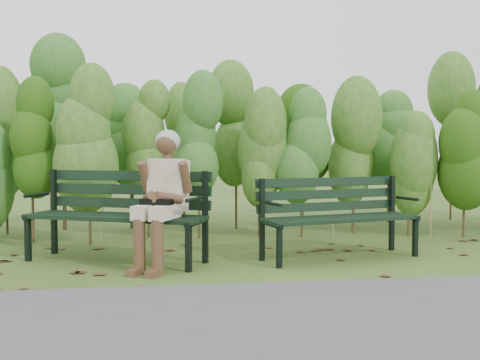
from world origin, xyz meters
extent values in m
plane|color=#3B4A1A|center=(0.00, 0.00, 0.00)|extent=(80.00, 80.00, 0.00)
cube|color=#474749|center=(0.00, -2.20, 0.01)|extent=(60.00, 2.50, 0.01)
cylinder|color=#47381E|center=(-2.14, 1.30, 0.40)|extent=(0.03, 0.03, 0.80)
ellipsoid|color=#316420|center=(-2.14, 1.30, 1.04)|extent=(0.64, 0.64, 1.44)
cylinder|color=#47381E|center=(-1.53, 1.30, 0.40)|extent=(0.03, 0.03, 0.80)
ellipsoid|color=#316420|center=(-1.53, 1.30, 1.04)|extent=(0.64, 0.64, 1.44)
cylinder|color=#47381E|center=(-0.92, 1.30, 0.40)|extent=(0.03, 0.03, 0.80)
ellipsoid|color=#316420|center=(-0.92, 1.30, 1.04)|extent=(0.64, 0.64, 1.44)
cylinder|color=#47381E|center=(-0.31, 1.30, 0.40)|extent=(0.03, 0.03, 0.80)
ellipsoid|color=#316420|center=(-0.31, 1.30, 1.04)|extent=(0.64, 0.64, 1.44)
cylinder|color=#47381E|center=(0.31, 1.30, 0.40)|extent=(0.03, 0.03, 0.80)
ellipsoid|color=#316420|center=(0.31, 1.30, 1.04)|extent=(0.64, 0.64, 1.44)
cylinder|color=#47381E|center=(0.92, 1.30, 0.40)|extent=(0.03, 0.03, 0.80)
ellipsoid|color=#316420|center=(0.92, 1.30, 1.04)|extent=(0.64, 0.64, 1.44)
cylinder|color=#47381E|center=(1.53, 1.30, 0.40)|extent=(0.03, 0.03, 0.80)
ellipsoid|color=#316420|center=(1.53, 1.30, 1.04)|extent=(0.64, 0.64, 1.44)
cylinder|color=#47381E|center=(2.14, 1.30, 0.40)|extent=(0.03, 0.03, 0.80)
ellipsoid|color=#316420|center=(2.14, 1.30, 1.04)|extent=(0.64, 0.64, 1.44)
cylinder|color=#47381E|center=(2.75, 1.30, 0.40)|extent=(0.03, 0.03, 0.80)
ellipsoid|color=#316420|center=(2.75, 1.30, 1.04)|extent=(0.64, 0.64, 1.44)
cylinder|color=#47381E|center=(-2.69, 2.30, 0.55)|extent=(0.04, 0.04, 1.10)
ellipsoid|color=#2A4F12|center=(-2.69, 2.30, 1.43)|extent=(0.70, 0.70, 1.98)
cylinder|color=#47381E|center=(-1.92, 2.30, 0.55)|extent=(0.04, 0.04, 1.10)
ellipsoid|color=#2A4F12|center=(-1.92, 2.30, 1.43)|extent=(0.70, 0.70, 1.98)
cylinder|color=#47381E|center=(-1.15, 2.30, 0.55)|extent=(0.04, 0.04, 1.10)
ellipsoid|color=#2A4F12|center=(-1.15, 2.30, 1.43)|extent=(0.70, 0.70, 1.98)
cylinder|color=#47381E|center=(-0.38, 2.30, 0.55)|extent=(0.04, 0.04, 1.10)
ellipsoid|color=#2A4F12|center=(-0.38, 2.30, 1.43)|extent=(0.70, 0.70, 1.98)
cylinder|color=#47381E|center=(0.38, 2.30, 0.55)|extent=(0.04, 0.04, 1.10)
ellipsoid|color=#2A4F12|center=(0.38, 2.30, 1.43)|extent=(0.70, 0.70, 1.98)
cylinder|color=#47381E|center=(1.15, 2.30, 0.55)|extent=(0.04, 0.04, 1.10)
ellipsoid|color=#2A4F12|center=(1.15, 2.30, 1.43)|extent=(0.70, 0.70, 1.98)
cylinder|color=#47381E|center=(1.92, 2.30, 0.55)|extent=(0.04, 0.04, 1.10)
ellipsoid|color=#2A4F12|center=(1.92, 2.30, 1.43)|extent=(0.70, 0.70, 1.98)
cylinder|color=#47381E|center=(2.69, 2.30, 0.55)|extent=(0.04, 0.04, 1.10)
ellipsoid|color=#2A4F12|center=(2.69, 2.30, 1.43)|extent=(0.70, 0.70, 1.98)
cylinder|color=#47381E|center=(3.46, 2.30, 0.55)|extent=(0.04, 0.04, 1.10)
ellipsoid|color=#2A4F12|center=(3.46, 2.30, 1.43)|extent=(0.70, 0.70, 1.98)
cube|color=brown|center=(-0.58, -0.76, 0.00)|extent=(0.11, 0.11, 0.01)
cube|color=brown|center=(-1.51, 0.47, 0.00)|extent=(0.11, 0.11, 0.01)
cube|color=brown|center=(-0.70, 0.31, 0.00)|extent=(0.08, 0.10, 0.01)
cube|color=brown|center=(0.68, -0.72, 0.00)|extent=(0.11, 0.09, 0.01)
cube|color=brown|center=(-0.76, -0.35, 0.00)|extent=(0.11, 0.11, 0.01)
cube|color=brown|center=(-2.09, 0.25, 0.00)|extent=(0.11, 0.10, 0.01)
cube|color=brown|center=(-0.97, 0.88, 0.00)|extent=(0.08, 0.10, 0.01)
cube|color=brown|center=(1.65, -0.17, 0.00)|extent=(0.09, 0.11, 0.01)
cube|color=brown|center=(-1.38, -1.18, 0.00)|extent=(0.11, 0.11, 0.01)
cube|color=brown|center=(2.40, 0.13, 0.00)|extent=(0.09, 0.08, 0.01)
cube|color=brown|center=(-0.85, -0.73, 0.00)|extent=(0.10, 0.09, 0.01)
cube|color=brown|center=(-2.04, 0.54, 0.00)|extent=(0.09, 0.11, 0.01)
cube|color=brown|center=(2.90, 0.88, 0.00)|extent=(0.10, 0.11, 0.01)
cube|color=brown|center=(-1.02, -0.05, 0.00)|extent=(0.11, 0.11, 0.01)
cube|color=brown|center=(1.72, -1.08, 0.00)|extent=(0.11, 0.11, 0.01)
cube|color=brown|center=(-1.45, -0.31, 0.00)|extent=(0.11, 0.11, 0.01)
cube|color=brown|center=(-0.88, 0.33, 0.00)|extent=(0.10, 0.09, 0.01)
cube|color=brown|center=(-2.21, 0.70, 0.00)|extent=(0.09, 0.11, 0.01)
cube|color=brown|center=(1.48, 0.14, 0.00)|extent=(0.09, 0.11, 0.01)
cube|color=brown|center=(-1.93, -0.88, 0.00)|extent=(0.11, 0.11, 0.01)
cube|color=brown|center=(0.37, 0.50, 0.00)|extent=(0.11, 0.11, 0.01)
cube|color=brown|center=(-1.88, -1.04, 0.00)|extent=(0.11, 0.11, 0.01)
cube|color=brown|center=(0.51, -1.10, 0.00)|extent=(0.11, 0.11, 0.01)
cube|color=brown|center=(-0.61, 0.61, 0.00)|extent=(0.09, 0.11, 0.01)
cube|color=brown|center=(-0.52, -0.38, 0.00)|extent=(0.11, 0.09, 0.01)
cube|color=brown|center=(2.28, 0.83, 0.00)|extent=(0.11, 0.11, 0.01)
cube|color=brown|center=(-0.61, -0.22, 0.00)|extent=(0.11, 0.11, 0.01)
cube|color=brown|center=(0.93, 0.24, 0.00)|extent=(0.11, 0.11, 0.01)
cube|color=brown|center=(2.25, 0.39, 0.00)|extent=(0.11, 0.11, 0.01)
cube|color=brown|center=(1.86, 0.28, 0.00)|extent=(0.11, 0.11, 0.01)
cube|color=brown|center=(-1.22, 0.45, 0.00)|extent=(0.10, 0.09, 0.01)
cube|color=brown|center=(-0.37, 0.92, 0.00)|extent=(0.11, 0.11, 0.01)
cube|color=brown|center=(0.02, 0.80, 0.00)|extent=(0.11, 0.10, 0.01)
cube|color=black|center=(-1.28, -0.05, 0.43)|extent=(1.60, 0.81, 0.04)
cube|color=black|center=(-1.23, 0.06, 0.43)|extent=(1.60, 0.81, 0.04)
cube|color=black|center=(-1.18, 0.16, 0.43)|extent=(1.60, 0.81, 0.04)
cube|color=black|center=(-1.14, 0.27, 0.43)|extent=(1.60, 0.81, 0.04)
cube|color=black|center=(-1.10, 0.35, 0.53)|extent=(1.57, 0.76, 0.10)
cube|color=black|center=(-1.09, 0.36, 0.66)|extent=(1.57, 0.76, 0.10)
cube|color=black|center=(-1.09, 0.38, 0.80)|extent=(1.57, 0.76, 0.10)
cube|color=black|center=(-2.03, 0.28, 0.21)|extent=(0.06, 0.06, 0.43)
cube|color=black|center=(-1.86, 0.65, 0.43)|extent=(0.06, 0.06, 0.85)
cube|color=black|center=(-1.95, 0.45, 0.41)|extent=(0.24, 0.45, 0.04)
cylinder|color=black|center=(-1.97, 0.41, 0.62)|extent=(0.18, 0.34, 0.03)
cube|color=black|center=(-0.55, -0.40, 0.21)|extent=(0.06, 0.06, 0.43)
cube|color=black|center=(-0.38, -0.03, 0.43)|extent=(0.06, 0.06, 0.85)
cube|color=black|center=(-0.47, -0.23, 0.41)|extent=(0.24, 0.45, 0.04)
cylinder|color=black|center=(-0.49, -0.27, 0.62)|extent=(0.18, 0.34, 0.03)
cube|color=black|center=(0.98, -0.16, 0.39)|extent=(1.53, 0.48, 0.03)
cube|color=black|center=(0.95, -0.05, 0.39)|extent=(1.53, 0.48, 0.03)
cube|color=black|center=(0.92, 0.05, 0.39)|extent=(1.53, 0.48, 0.03)
cube|color=black|center=(0.90, 0.16, 0.39)|extent=(1.53, 0.48, 0.03)
cube|color=black|center=(0.88, 0.24, 0.49)|extent=(1.52, 0.43, 0.09)
cube|color=black|center=(0.87, 0.25, 0.61)|extent=(1.52, 0.43, 0.09)
cube|color=black|center=(0.87, 0.26, 0.73)|extent=(1.52, 0.43, 0.09)
cube|color=black|center=(0.26, -0.35, 0.19)|extent=(0.05, 0.05, 0.39)
cube|color=black|center=(0.16, 0.01, 0.39)|extent=(0.05, 0.05, 0.78)
cube|color=black|center=(0.21, -0.18, 0.37)|extent=(0.15, 0.43, 0.03)
cylinder|color=black|center=(0.23, -0.23, 0.56)|extent=(0.11, 0.32, 0.03)
cube|color=black|center=(1.70, 0.02, 0.19)|extent=(0.05, 0.05, 0.39)
cube|color=black|center=(1.61, 0.38, 0.39)|extent=(0.05, 0.05, 0.78)
cube|color=black|center=(1.66, 0.19, 0.37)|extent=(0.15, 0.43, 0.03)
cylinder|color=black|center=(1.67, 0.14, 0.56)|extent=(0.11, 0.32, 0.03)
cube|color=beige|center=(-0.90, -0.25, 0.51)|extent=(0.29, 0.41, 0.12)
cube|color=beige|center=(-0.74, -0.32, 0.51)|extent=(0.29, 0.41, 0.12)
cylinder|color=brown|center=(-0.96, -0.40, 0.23)|extent=(0.14, 0.14, 0.46)
cylinder|color=brown|center=(-0.81, -0.47, 0.23)|extent=(0.14, 0.14, 0.46)
cube|color=brown|center=(-1.00, -0.47, 0.03)|extent=(0.16, 0.21, 0.06)
cube|color=brown|center=(-0.84, -0.54, 0.03)|extent=(0.16, 0.21, 0.06)
cube|color=beige|center=(-0.71, -0.06, 0.73)|extent=(0.41, 0.36, 0.49)
cylinder|color=brown|center=(-0.72, -0.07, 0.98)|extent=(0.08, 0.08, 0.09)
sphere|color=brown|center=(-0.73, -0.08, 1.11)|extent=(0.20, 0.20, 0.20)
ellipsoid|color=gray|center=(-0.72, -0.06, 1.13)|extent=(0.23, 0.22, 0.21)
cylinder|color=brown|center=(-0.93, -0.04, 0.81)|extent=(0.16, 0.21, 0.29)
cylinder|color=brown|center=(-0.57, -0.21, 0.81)|extent=(0.16, 0.21, 0.29)
cylinder|color=brown|center=(-0.89, -0.20, 0.63)|extent=(0.13, 0.27, 0.12)
cylinder|color=brown|center=(-0.71, -0.28, 0.63)|extent=(0.26, 0.18, 0.12)
sphere|color=brown|center=(-0.82, -0.29, 0.62)|extent=(0.10, 0.10, 0.10)
cube|color=black|center=(-0.82, -0.28, 0.55)|extent=(0.30, 0.22, 0.15)
camera|label=1|loc=(-0.75, -5.19, 1.04)|focal=42.00mm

